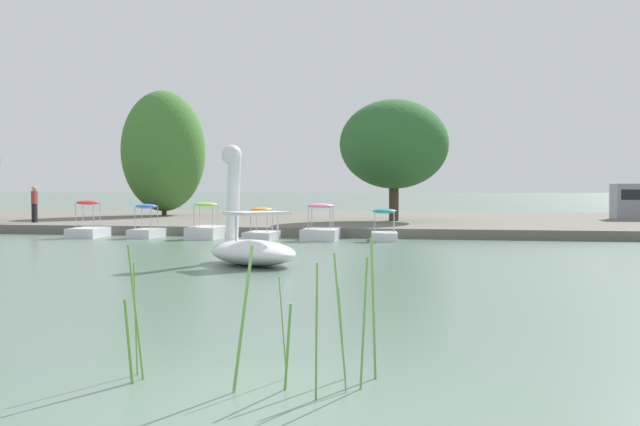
{
  "coord_description": "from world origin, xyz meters",
  "views": [
    {
      "loc": [
        1.9,
        -6.91,
        2.16
      ],
      "look_at": [
        -2.56,
        16.62,
        1.34
      ],
      "focal_mm": 41.2,
      "sensor_mm": 36.0,
      "label": 1
    }
  ],
  "objects_px": {
    "pedal_boat_pink": "(321,230)",
    "person_on_path": "(34,203)",
    "pedal_boat_red": "(88,228)",
    "swan_boat": "(250,243)",
    "tree_willow_overhanging": "(164,151)",
    "pedal_boat_teal": "(384,231)",
    "pedal_boat_blue": "(146,228)",
    "tree_broadleaf_left": "(394,144)",
    "pedal_boat_lime": "(206,229)",
    "pedal_boat_orange": "(262,230)"
  },
  "relations": [
    {
      "from": "tree_willow_overhanging",
      "to": "tree_broadleaf_left",
      "type": "bearing_deg",
      "value": -18.46
    },
    {
      "from": "swan_boat",
      "to": "pedal_boat_orange",
      "type": "relative_size",
      "value": 1.93
    },
    {
      "from": "pedal_boat_red",
      "to": "pedal_boat_lime",
      "type": "bearing_deg",
      "value": 3.38
    },
    {
      "from": "pedal_boat_pink",
      "to": "pedal_boat_lime",
      "type": "bearing_deg",
      "value": -179.58
    },
    {
      "from": "swan_boat",
      "to": "pedal_boat_teal",
      "type": "bearing_deg",
      "value": 74.74
    },
    {
      "from": "swan_boat",
      "to": "pedal_boat_blue",
      "type": "xyz_separation_m",
      "value": [
        -7.62,
        10.09,
        -0.21
      ]
    },
    {
      "from": "pedal_boat_lime",
      "to": "pedal_boat_blue",
      "type": "relative_size",
      "value": 1.36
    },
    {
      "from": "swan_boat",
      "to": "person_on_path",
      "type": "distance_m",
      "value": 20.66
    },
    {
      "from": "pedal_boat_lime",
      "to": "pedal_boat_blue",
      "type": "xyz_separation_m",
      "value": [
        -2.7,
        -0.08,
        0.0
      ]
    },
    {
      "from": "pedal_boat_blue",
      "to": "pedal_boat_red",
      "type": "bearing_deg",
      "value": -174.99
    },
    {
      "from": "pedal_boat_red",
      "to": "person_on_path",
      "type": "bearing_deg",
      "value": 141.91
    },
    {
      "from": "pedal_boat_pink",
      "to": "pedal_boat_red",
      "type": "height_order",
      "value": "pedal_boat_red"
    },
    {
      "from": "pedal_boat_pink",
      "to": "person_on_path",
      "type": "xyz_separation_m",
      "value": [
        -15.43,
        3.62,
        1.0
      ]
    },
    {
      "from": "pedal_boat_teal",
      "to": "swan_boat",
      "type": "bearing_deg",
      "value": -105.26
    },
    {
      "from": "pedal_boat_pink",
      "to": "pedal_boat_orange",
      "type": "distance_m",
      "value": 2.48
    },
    {
      "from": "tree_willow_overhanging",
      "to": "pedal_boat_pink",
      "type": "bearing_deg",
      "value": -47.37
    },
    {
      "from": "tree_willow_overhanging",
      "to": "person_on_path",
      "type": "relative_size",
      "value": 4.3
    },
    {
      "from": "pedal_boat_pink",
      "to": "pedal_boat_red",
      "type": "distance_m",
      "value": 10.37
    },
    {
      "from": "swan_boat",
      "to": "tree_broadleaf_left",
      "type": "bearing_deg",
      "value": 82.86
    },
    {
      "from": "swan_boat",
      "to": "person_on_path",
      "type": "height_order",
      "value": "swan_boat"
    },
    {
      "from": "swan_boat",
      "to": "person_on_path",
      "type": "xyz_separation_m",
      "value": [
        -15.32,
        13.83,
        0.79
      ]
    },
    {
      "from": "pedal_boat_orange",
      "to": "pedal_boat_lime",
      "type": "height_order",
      "value": "pedal_boat_lime"
    },
    {
      "from": "pedal_boat_orange",
      "to": "pedal_boat_red",
      "type": "bearing_deg",
      "value": 179.35
    },
    {
      "from": "swan_boat",
      "to": "pedal_boat_red",
      "type": "bearing_deg",
      "value": 136.12
    },
    {
      "from": "pedal_boat_blue",
      "to": "person_on_path",
      "type": "distance_m",
      "value": 8.62
    },
    {
      "from": "pedal_boat_blue",
      "to": "person_on_path",
      "type": "height_order",
      "value": "person_on_path"
    },
    {
      "from": "tree_willow_overhanging",
      "to": "pedal_boat_orange",
      "type": "bearing_deg",
      "value": -54.2
    },
    {
      "from": "pedal_boat_orange",
      "to": "pedal_boat_blue",
      "type": "relative_size",
      "value": 1.08
    },
    {
      "from": "swan_boat",
      "to": "tree_willow_overhanging",
      "type": "xyz_separation_m",
      "value": [
        -12.65,
        24.07,
        3.89
      ]
    },
    {
      "from": "pedal_boat_lime",
      "to": "tree_broadleaf_left",
      "type": "xyz_separation_m",
      "value": [
        7.3,
        8.88,
        4.06
      ]
    },
    {
      "from": "pedal_boat_red",
      "to": "person_on_path",
      "type": "relative_size",
      "value": 1.14
    },
    {
      "from": "pedal_boat_teal",
      "to": "pedal_boat_orange",
      "type": "bearing_deg",
      "value": -175.44
    },
    {
      "from": "pedal_boat_blue",
      "to": "tree_broadleaf_left",
      "type": "xyz_separation_m",
      "value": [
        10.01,
        8.96,
        4.06
      ]
    },
    {
      "from": "pedal_boat_teal",
      "to": "pedal_boat_pink",
      "type": "distance_m",
      "value": 2.67
    },
    {
      "from": "pedal_boat_pink",
      "to": "tree_broadleaf_left",
      "type": "relative_size",
      "value": 0.33
    },
    {
      "from": "pedal_boat_red",
      "to": "pedal_boat_pink",
      "type": "bearing_deg",
      "value": 1.95
    },
    {
      "from": "swan_boat",
      "to": "pedal_boat_lime",
      "type": "xyz_separation_m",
      "value": [
        -4.92,
        10.17,
        -0.21
      ]
    },
    {
      "from": "pedal_boat_pink",
      "to": "tree_broadleaf_left",
      "type": "bearing_deg",
      "value": 75.56
    },
    {
      "from": "pedal_boat_teal",
      "to": "tree_broadleaf_left",
      "type": "xyz_separation_m",
      "value": [
        -0.39,
        8.88,
        4.06
      ]
    },
    {
      "from": "pedal_boat_teal",
      "to": "person_on_path",
      "type": "height_order",
      "value": "person_on_path"
    },
    {
      "from": "swan_boat",
      "to": "tree_broadleaf_left",
      "type": "relative_size",
      "value": 0.51
    },
    {
      "from": "pedal_boat_teal",
      "to": "pedal_boat_pink",
      "type": "height_order",
      "value": "pedal_boat_pink"
    },
    {
      "from": "pedal_boat_teal",
      "to": "pedal_boat_blue",
      "type": "xyz_separation_m",
      "value": [
        -10.4,
        -0.09,
        0.0
      ]
    },
    {
      "from": "tree_willow_overhanging",
      "to": "pedal_boat_blue",
      "type": "bearing_deg",
      "value": -70.23
    },
    {
      "from": "pedal_boat_pink",
      "to": "person_on_path",
      "type": "bearing_deg",
      "value": 166.78
    },
    {
      "from": "pedal_boat_pink",
      "to": "pedal_boat_blue",
      "type": "bearing_deg",
      "value": -179.1
    },
    {
      "from": "pedal_boat_blue",
      "to": "tree_willow_overhanging",
      "type": "distance_m",
      "value": 15.41
    },
    {
      "from": "swan_boat",
      "to": "pedal_boat_pink",
      "type": "xyz_separation_m",
      "value": [
        0.11,
        10.21,
        -0.21
      ]
    },
    {
      "from": "tree_willow_overhanging",
      "to": "swan_boat",
      "type": "bearing_deg",
      "value": -62.28
    },
    {
      "from": "swan_boat",
      "to": "pedal_boat_lime",
      "type": "bearing_deg",
      "value": 115.79
    }
  ]
}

